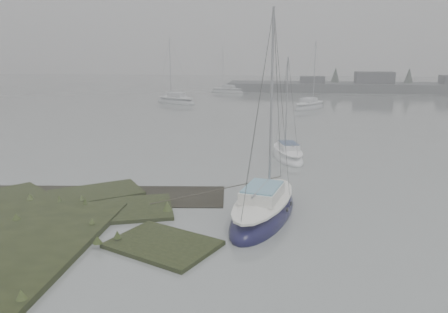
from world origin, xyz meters
TOP-DOWN VIEW (x-y plane):
  - ground at (0.00, 30.00)m, footprint 160.00×160.00m
  - far_shoreline at (26.84, 61.90)m, footprint 60.00×8.00m
  - sailboat_main at (3.83, 2.71)m, footprint 3.47×6.57m
  - sailboat_white at (5.00, 12.87)m, footprint 2.63×5.00m
  - sailboat_far_a at (-8.71, 41.18)m, footprint 6.49×5.03m
  - sailboat_far_b at (8.06, 37.73)m, footprint 4.84×5.96m
  - sailboat_far_c at (-3.83, 56.91)m, footprint 5.97×3.51m

SIDE VIEW (x-z plane):
  - ground at x=0.00m, z-range 0.00..0.00m
  - sailboat_white at x=5.00m, z-range -3.15..3.57m
  - sailboat_far_c at x=-3.83m, z-range -3.76..4.25m
  - sailboat_far_b at x=8.06m, z-range -3.88..4.40m
  - sailboat_main at x=3.83m, z-range -4.15..4.69m
  - sailboat_far_a at x=-8.71m, z-range -4.19..4.74m
  - far_shoreline at x=26.84m, z-range -1.22..2.93m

